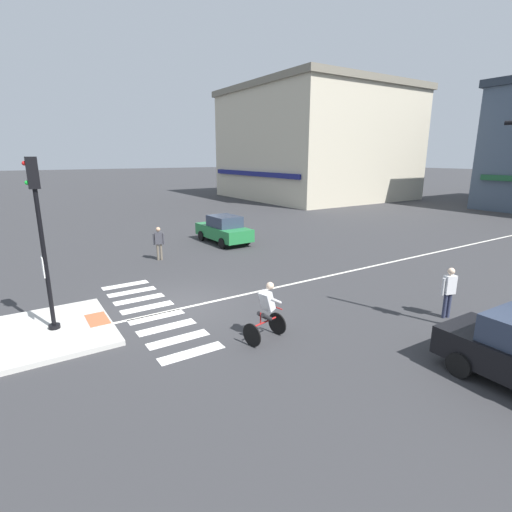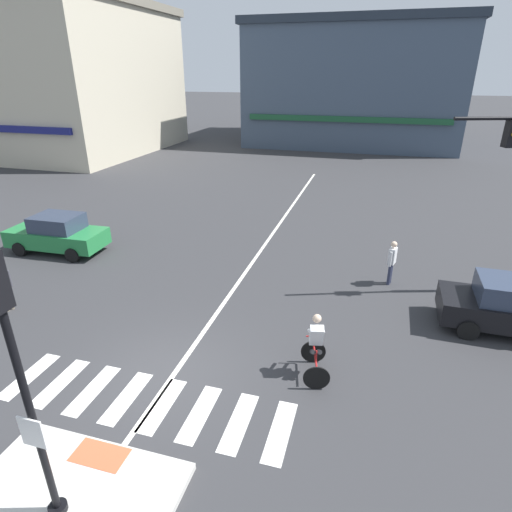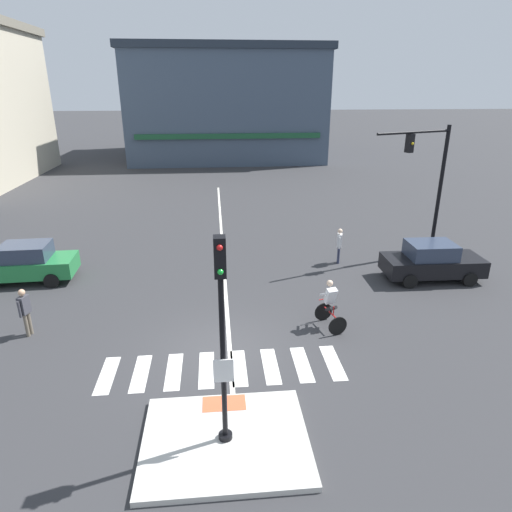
{
  "view_description": "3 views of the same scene",
  "coord_description": "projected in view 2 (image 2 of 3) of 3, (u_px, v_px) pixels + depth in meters",
  "views": [
    {
      "loc": [
        12.02,
        -4.52,
        5.08
      ],
      "look_at": [
        -1.17,
        3.98,
        0.99
      ],
      "focal_mm": 27.12,
      "sensor_mm": 36.0,
      "label": 1
    },
    {
      "loc": [
        4.66,
        -7.58,
        7.16
      ],
      "look_at": [
        1.19,
        4.55,
        1.58
      ],
      "focal_mm": 29.4,
      "sensor_mm": 36.0,
      "label": 2
    },
    {
      "loc": [
        -0.06,
        -11.91,
        7.74
      ],
      "look_at": [
        1.41,
        3.58,
        1.77
      ],
      "focal_mm": 31.09,
      "sensor_mm": 36.0,
      "label": 3
    }
  ],
  "objects": [
    {
      "name": "signal_pole",
      "position": [
        20.0,
        376.0,
        6.11
      ],
      "size": [
        0.44,
        0.38,
        4.9
      ],
      "color": "black",
      "rests_on": "traffic_island"
    },
    {
      "name": "cyclist",
      "position": [
        316.0,
        345.0,
        10.5
      ],
      "size": [
        0.89,
        1.21,
        1.68
      ],
      "color": "black",
      "rests_on": "ground"
    },
    {
      "name": "crosswalk_stripe_c",
      "position": [
        93.0,
        390.0,
        10.27
      ],
      "size": [
        0.44,
        1.8,
        0.01
      ],
      "primitive_type": "cube",
      "color": "silver",
      "rests_on": "ground"
    },
    {
      "name": "car_green_cross_left",
      "position": [
        57.0,
        234.0,
        17.87
      ],
      "size": [
        4.16,
        1.96,
        1.64
      ],
      "color": "#237A3D",
      "rests_on": "ground"
    },
    {
      "name": "crosswalk_stripe_a",
      "position": [
        29.0,
        376.0,
        10.75
      ],
      "size": [
        0.44,
        1.8,
        0.01
      ],
      "primitive_type": "cube",
      "color": "silver",
      "rests_on": "ground"
    },
    {
      "name": "building_corner_right",
      "position": [
        355.0,
        84.0,
        45.37
      ],
      "size": [
        21.12,
        18.22,
        11.78
      ],
      "color": "#3D4C60",
      "rests_on": "ground"
    },
    {
      "name": "tactile_pad_front",
      "position": [
        100.0,
        455.0,
        8.35
      ],
      "size": [
        1.1,
        0.6,
        0.01
      ],
      "primitive_type": "cube",
      "color": "#DB5B38",
      "rests_on": "traffic_island"
    },
    {
      "name": "pedestrian_at_curb_left",
      "position": [
        3.0,
        283.0,
        13.32
      ],
      "size": [
        0.32,
        0.53,
        1.67
      ],
      "color": "#6B6051",
      "rests_on": "ground"
    },
    {
      "name": "crosswalk_stripe_e",
      "position": [
        162.0,
        405.0,
        9.8
      ],
      "size": [
        0.44,
        1.8,
        0.01
      ],
      "primitive_type": "cube",
      "color": "silver",
      "rests_on": "ground"
    },
    {
      "name": "pedestrian_waiting_far_side",
      "position": [
        392.0,
        259.0,
        15.02
      ],
      "size": [
        0.31,
        0.53,
        1.67
      ],
      "color": "#2D334C",
      "rests_on": "ground"
    },
    {
      "name": "ground_plane",
      "position": [
        163.0,
        376.0,
        10.74
      ],
      "size": [
        300.0,
        300.0,
        0.0
      ],
      "primitive_type": "plane",
      "color": "#333335"
    },
    {
      "name": "lane_centre_line",
      "position": [
        269.0,
        239.0,
        19.47
      ],
      "size": [
        0.14,
        28.0,
        0.01
      ],
      "primitive_type": "cube",
      "color": "silver",
      "rests_on": "ground"
    },
    {
      "name": "crosswalk_stripe_f",
      "position": [
        200.0,
        414.0,
        9.56
      ],
      "size": [
        0.44,
        1.8,
        0.01
      ],
      "primitive_type": "cube",
      "color": "silver",
      "rests_on": "ground"
    },
    {
      "name": "building_corner_left",
      "position": [
        54.0,
        79.0,
        39.47
      ],
      "size": [
        19.11,
        18.47,
        12.89
      ],
      "color": "beige",
      "rests_on": "ground"
    },
    {
      "name": "crosswalk_stripe_g",
      "position": [
        239.0,
        422.0,
        9.32
      ],
      "size": [
        0.44,
        1.8,
        0.01
      ],
      "primitive_type": "cube",
      "color": "silver",
      "rests_on": "ground"
    },
    {
      "name": "crosswalk_stripe_h",
      "position": [
        280.0,
        431.0,
        9.09
      ],
      "size": [
        0.44,
        1.8,
        0.01
      ],
      "primitive_type": "cube",
      "color": "silver",
      "rests_on": "ground"
    },
    {
      "name": "crosswalk_stripe_d",
      "position": [
        127.0,
        397.0,
        10.04
      ],
      "size": [
        0.44,
        1.8,
        0.01
      ],
      "primitive_type": "cube",
      "color": "silver",
      "rests_on": "ground"
    },
    {
      "name": "crosswalk_stripe_b",
      "position": [
        60.0,
        383.0,
        10.51
      ],
      "size": [
        0.44,
        1.8,
        0.01
      ],
      "primitive_type": "cube",
      "color": "silver",
      "rests_on": "ground"
    }
  ]
}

